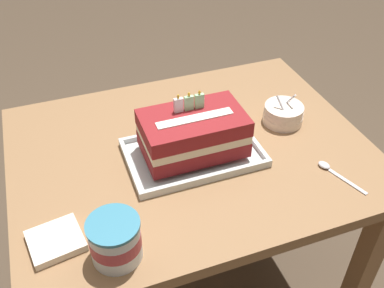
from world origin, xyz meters
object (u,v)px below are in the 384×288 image
(ice_cream_tub, at_px, (115,240))
(serving_spoon_near_tray, at_px, (330,169))
(birthday_cake, at_px, (193,133))
(bowl_stack, at_px, (283,114))
(napkin_pile, at_px, (56,241))
(foil_tray, at_px, (193,154))

(ice_cream_tub, bearing_deg, serving_spoon_near_tray, 7.25)
(ice_cream_tub, bearing_deg, birthday_cake, 43.60)
(bowl_stack, xyz_separation_m, ice_cream_tub, (-0.60, -0.32, 0.03))
(napkin_pile, bearing_deg, ice_cream_tub, -32.76)
(foil_tray, distance_m, bowl_stack, 0.33)
(birthday_cake, height_order, napkin_pile, birthday_cake)
(birthday_cake, xyz_separation_m, napkin_pile, (-0.41, -0.18, -0.07))
(birthday_cake, xyz_separation_m, ice_cream_tub, (-0.28, -0.27, -0.03))
(ice_cream_tub, relative_size, serving_spoon_near_tray, 0.77)
(birthday_cake, bearing_deg, bowl_stack, 10.40)
(bowl_stack, relative_size, serving_spoon_near_tray, 0.81)
(ice_cream_tub, distance_m, serving_spoon_near_tray, 0.62)
(ice_cream_tub, height_order, napkin_pile, ice_cream_tub)
(ice_cream_tub, xyz_separation_m, serving_spoon_near_tray, (0.61, 0.08, -0.05))
(foil_tray, relative_size, ice_cream_tub, 3.20)
(bowl_stack, height_order, napkin_pile, bowl_stack)
(foil_tray, height_order, birthday_cake, birthday_cake)
(birthday_cake, distance_m, napkin_pile, 0.45)
(foil_tray, bearing_deg, serving_spoon_near_tray, -29.51)
(foil_tray, bearing_deg, birthday_cake, 90.00)
(serving_spoon_near_tray, bearing_deg, bowl_stack, 92.33)
(serving_spoon_near_tray, distance_m, napkin_pile, 0.74)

